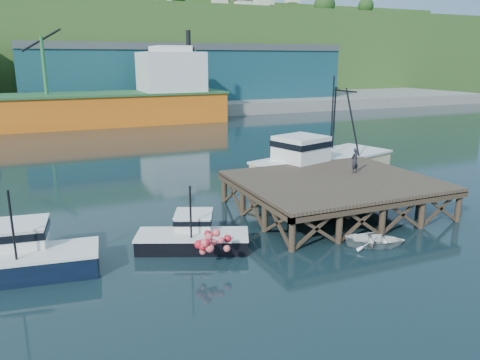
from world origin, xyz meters
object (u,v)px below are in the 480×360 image
boat_navy (21,256)px  trawler (321,161)px  boat_black (193,235)px  dinghy (375,240)px  dockworker (355,161)px

boat_navy → trawler: trawler is taller
boat_black → boat_navy: bearing=-158.3°
boat_navy → trawler: size_ratio=0.54×
boat_black → dinghy: 9.53m
dinghy → dockworker: (3.45, 6.62, 2.65)m
boat_navy → dinghy: bearing=-5.2°
trawler → dinghy: size_ratio=4.21×
trawler → dockworker: trawler is taller
trawler → dinghy: bearing=-127.3°
trawler → dockworker: size_ratio=7.75×
boat_black → dinghy: bearing=0.3°
boat_navy → dockworker: (20.37, 2.89, 2.12)m
trawler → boat_black: bearing=-164.0°
boat_navy → boat_black: bearing=6.4°
boat_navy → dinghy: 17.34m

